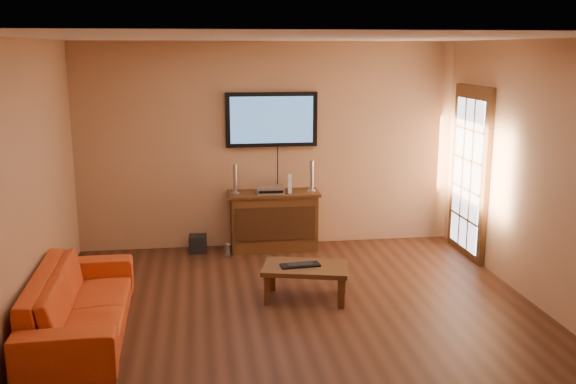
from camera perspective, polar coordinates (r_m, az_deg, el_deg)
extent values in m
plane|color=#33190E|center=(6.46, 0.86, -11.14)|extent=(5.00, 5.00, 0.00)
plane|color=tan|center=(8.48, -1.73, 4.14)|extent=(5.00, 0.00, 5.00)
plane|color=tan|center=(6.18, -22.67, -0.07)|extent=(0.00, 5.00, 5.00)
plane|color=tan|center=(6.88, 21.94, 1.22)|extent=(0.00, 5.00, 5.00)
plane|color=white|center=(5.91, 0.95, 13.57)|extent=(5.00, 5.00, 0.00)
cube|color=#40220E|center=(8.41, 15.83, 1.51)|extent=(0.06, 1.02, 2.22)
cube|color=white|center=(8.39, 15.60, 1.51)|extent=(0.01, 0.79, 1.89)
cube|color=#40220E|center=(8.46, -1.28, -2.69)|extent=(1.12, 0.42, 0.73)
cube|color=black|center=(8.25, -1.10, -2.84)|extent=(1.03, 0.02, 0.44)
cube|color=#40220E|center=(8.37, -1.29, -0.15)|extent=(1.19, 0.45, 0.04)
cube|color=black|center=(8.40, -1.48, 6.45)|extent=(1.20, 0.07, 0.71)
cube|color=#376091|center=(8.36, -1.45, 6.42)|extent=(1.08, 0.01, 0.60)
cube|color=#40220E|center=(6.80, 1.57, -6.77)|extent=(0.99, 0.74, 0.05)
cube|color=#40220E|center=(6.71, -1.88, -8.72)|extent=(0.06, 0.06, 0.32)
cube|color=#40220E|center=(6.65, 4.73, -8.96)|extent=(0.06, 0.06, 0.32)
cube|color=#40220E|center=(7.09, -1.40, -7.52)|extent=(0.06, 0.06, 0.32)
cube|color=#40220E|center=(7.03, 4.84, -7.74)|extent=(0.06, 0.06, 0.32)
imported|color=#C33F15|center=(6.28, -18.03, -8.48)|extent=(0.66, 2.10, 0.82)
cylinder|color=silver|center=(8.31, -4.71, -0.09)|extent=(0.11, 0.11, 0.02)
cylinder|color=silver|center=(8.27, -4.74, 1.21)|extent=(0.06, 0.06, 0.37)
cylinder|color=silver|center=(8.43, 2.09, 0.14)|extent=(0.11, 0.11, 0.02)
cylinder|color=silver|center=(8.39, 2.10, 1.49)|extent=(0.06, 0.06, 0.39)
cube|color=silver|center=(8.31, -1.60, 0.19)|extent=(0.37, 0.27, 0.08)
cube|color=white|center=(8.34, 0.19, 0.74)|extent=(0.08, 0.17, 0.23)
cube|color=black|center=(8.48, -8.02, -4.57)|extent=(0.24, 0.24, 0.22)
cylinder|color=white|center=(8.24, -5.44, -5.20)|extent=(0.07, 0.07, 0.17)
sphere|color=white|center=(8.21, -5.45, -4.59)|extent=(0.03, 0.03, 0.03)
cube|color=black|center=(6.78, 1.09, -6.51)|extent=(0.43, 0.19, 0.02)
cube|color=black|center=(6.78, 1.09, -6.41)|extent=(0.28, 0.13, 0.01)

